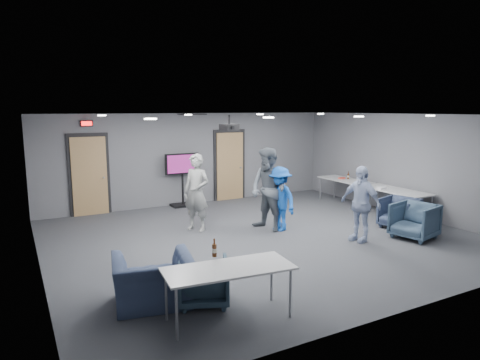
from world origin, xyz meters
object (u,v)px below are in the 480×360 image
chair_front_b (153,281)px  table_right_a (345,181)px  chair_right_c (414,221)px  table_right_b (395,191)px  person_c (360,204)px  bottle_front (214,250)px  person_b (269,189)px  chair_front_a (203,281)px  chair_right_b (399,213)px  person_a (196,192)px  bottle_right (348,176)px  table_front_left (229,271)px  person_d (280,199)px  projector (229,127)px  tv_stand (182,176)px

chair_front_b → table_right_a: 8.13m
chair_right_c → table_right_b: 1.92m
person_c → chair_front_b: 4.95m
chair_right_c → bottle_front: bearing=-93.3°
person_b → chair_front_a: size_ratio=2.66×
chair_front_a → chair_right_b: bearing=-142.8°
person_b → person_a: bearing=-134.1°
table_right_a → bottle_right: (0.13, 0.02, 0.13)m
chair_front_a → table_front_left: 0.70m
table_front_left → person_d: bearing=53.3°
chair_right_c → person_c: bearing=-123.2°
chair_right_c → table_right_a: chair_right_c is taller
person_c → chair_front_b: (-4.85, -0.89, -0.46)m
person_b → person_d: person_b is taller
person_d → projector: projector is taller
person_b → projector: projector is taller
chair_front_b → tv_stand: tv_stand is taller
chair_right_b → chair_front_a: bearing=-91.4°
person_b → tv_stand: bearing=178.6°
person_c → bottle_right: (2.42, 3.02, -0.01)m
person_c → person_b: bearing=-153.2°
chair_front_b → table_right_b: size_ratio=0.58×
chair_right_c → chair_front_a: 5.42m
person_b → person_c: person_b is taller
person_b → table_right_b: size_ratio=1.02×
bottle_right → tv_stand: tv_stand is taller
person_a → bottle_front: person_a is taller
table_right_b → tv_stand: (-4.45, 3.86, 0.19)m
bottle_front → person_b: bearing=46.7°
person_c → table_right_a: size_ratio=0.93×
chair_right_b → chair_right_c: bearing=-43.1°
table_front_left → bottle_front: bearing=94.0°
chair_right_b → chair_right_c: 0.85m
person_c → tv_stand: 5.41m
table_right_b → bottle_front: (-6.34, -2.40, 0.14)m
chair_right_b → table_right_b: (0.71, 0.80, 0.32)m
tv_stand → person_d: bearing=-72.6°
chair_right_c → table_front_left: (-5.26, -1.33, 0.29)m
person_c → table_right_a: 3.78m
chair_right_c → person_d: bearing=-143.4°
person_d → projector: (-0.88, 0.85, 1.65)m
table_right_b → chair_right_b: bearing=138.1°
person_d → projector: 2.05m
person_c → chair_front_a: bearing=-86.0°
person_d → chair_right_b: size_ratio=1.86×
person_b → chair_front_b: (-3.55, -2.51, -0.61)m
person_b → table_right_a: person_b is taller
table_right_a → table_front_left: size_ratio=0.97×
table_right_b → person_d: bearing=83.2°
chair_front_b → bottle_right: 8.27m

